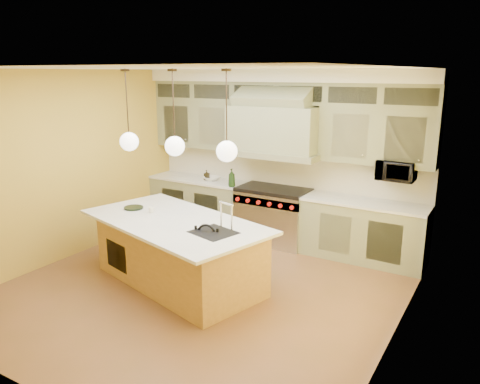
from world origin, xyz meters
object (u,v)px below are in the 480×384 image
Objects in this scene: range at (273,215)px; microwave at (396,170)px; counter_stool at (203,260)px; kitchen_island at (179,251)px.

range is 2.21× the size of microwave.
range is 2.43m from counter_stool.
counter_stool is (0.62, -0.30, 0.10)m from kitchen_island.
counter_stool is 1.86× the size of microwave.
range is 2.15m from kitchen_island.
kitchen_island is 2.90× the size of counter_stool.
kitchen_island is at bearing -100.59° from range.
microwave is (2.35, 2.22, 0.98)m from kitchen_island.
counter_stool is (0.23, -2.42, 0.08)m from range.
microwave is at bearing 58.65° from kitchen_island.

